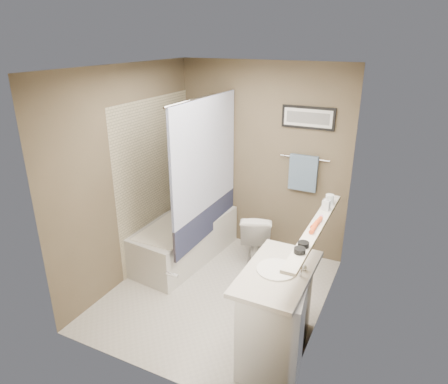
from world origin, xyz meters
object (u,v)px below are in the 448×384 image
at_px(vanity, 276,314).
at_px(candle_bowl_near, 300,251).
at_px(hair_brush_back, 317,223).
at_px(soap_bottle, 326,203).
at_px(glass_jar, 330,200).
at_px(candle_bowl_far, 303,244).
at_px(hair_brush_front, 314,227).
at_px(toilet, 256,236).
at_px(bathtub, 183,239).

distance_m(vanity, candle_bowl_near, 0.77).
bearing_deg(hair_brush_back, soap_bottle, 90.00).
distance_m(vanity, glass_jar, 1.23).
bearing_deg(candle_bowl_far, hair_brush_front, 90.00).
bearing_deg(glass_jar, candle_bowl_near, -90.00).
height_order(candle_bowl_near, soap_bottle, soap_bottle).
bearing_deg(candle_bowl_near, toilet, 121.63).
relative_size(candle_bowl_near, glass_jar, 0.90).
relative_size(hair_brush_front, hair_brush_back, 1.00).
bearing_deg(soap_bottle, hair_brush_back, -90.00).
bearing_deg(hair_brush_front, soap_bottle, 90.00).
bearing_deg(bathtub, soap_bottle, -2.74).
xyz_separation_m(candle_bowl_near, hair_brush_back, (0.00, 0.53, 0.00)).
xyz_separation_m(toilet, candle_bowl_far, (0.93, -1.40, 0.80)).
distance_m(bathtub, candle_bowl_near, 2.31).
relative_size(candle_bowl_far, soap_bottle, 0.60).
bearing_deg(glass_jar, toilet, 153.50).
relative_size(toilet, hair_brush_front, 3.00).
bearing_deg(soap_bottle, candle_bowl_far, -90.00).
relative_size(vanity, glass_jar, 9.00).
distance_m(vanity, candle_bowl_far, 0.76).
bearing_deg(hair_brush_front, vanity, -118.91).
distance_m(candle_bowl_far, hair_brush_front, 0.34).
bearing_deg(hair_brush_front, hair_brush_back, 90.00).
distance_m(glass_jar, soap_bottle, 0.15).
bearing_deg(candle_bowl_near, bathtub, 146.92).
height_order(toilet, candle_bowl_far, candle_bowl_far).
xyz_separation_m(candle_bowl_near, soap_bottle, (0.00, 0.89, 0.05)).
height_order(bathtub, toilet, toilet).
distance_m(bathtub, soap_bottle, 2.03).
bearing_deg(soap_bottle, hair_brush_front, -90.00).
bearing_deg(hair_brush_front, toilet, 131.03).
relative_size(toilet, hair_brush_back, 3.00).
distance_m(toilet, vanity, 1.59).
xyz_separation_m(bathtub, hair_brush_back, (1.79, -0.63, 0.89)).
distance_m(toilet, soap_bottle, 1.41).
xyz_separation_m(bathtub, hair_brush_front, (1.79, -0.72, 0.89)).
xyz_separation_m(candle_bowl_near, candle_bowl_far, (0.00, 0.11, 0.00)).
bearing_deg(bathtub, hair_brush_front, -16.22).
height_order(bathtub, vanity, vanity).
height_order(bathtub, candle_bowl_far, candle_bowl_far).
relative_size(toilet, glass_jar, 6.61).
bearing_deg(hair_brush_back, candle_bowl_far, -90.00).
bearing_deg(vanity, soap_bottle, 69.34).
height_order(toilet, hair_brush_front, hair_brush_front).
bearing_deg(soap_bottle, candle_bowl_near, -90.00).
height_order(toilet, soap_bottle, soap_bottle).
distance_m(candle_bowl_near, glass_jar, 1.05).
bearing_deg(candle_bowl_near, soap_bottle, 90.00).
height_order(hair_brush_front, hair_brush_back, same).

